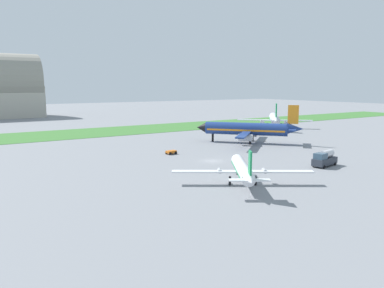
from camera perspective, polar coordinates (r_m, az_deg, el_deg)
The scene contains 7 objects.
ground_plane at distance 84.21m, azimuth 3.06°, elevation -2.57°, with size 600.00×600.00×0.00m, color gray.
grass_taxiway_strip at distance 141.63m, azimuth -12.73°, elevation 1.85°, with size 360.00×28.00×0.08m, color #3D7533.
airplane_parked_jet_far at distance 152.52m, azimuth 12.31°, elevation 3.72°, with size 22.83×23.46×10.25m.
airplane_midfield_jet at distance 111.36m, azimuth 8.44°, elevation 2.22°, with size 25.53×26.20×11.23m.
airplane_foreground_turboprop at distance 64.38m, azimuth 7.62°, elevation -3.78°, with size 20.77×18.20×7.16m.
baggage_cart_near_gate at distance 92.38m, azimuth -3.16°, elevation -1.20°, with size 2.57×2.02×0.90m.
fuel_truck_midfield at distance 83.01m, azimuth 19.34°, elevation -2.11°, with size 6.81×3.48×3.29m.
Camera 1 is at (-48.79, -66.63, 16.48)m, focal length 35.37 mm.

